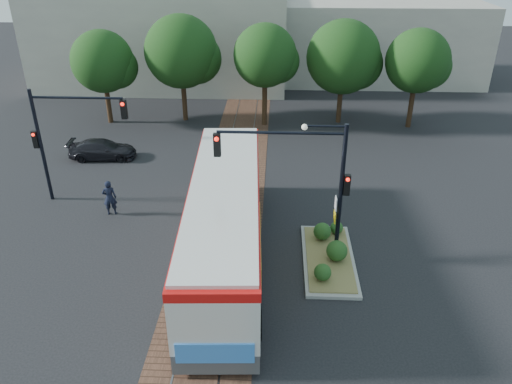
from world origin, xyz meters
TOP-DOWN VIEW (x-y plane):
  - ground at (0.00, 0.00)m, footprint 120.00×120.00m
  - trackbed at (0.00, 4.00)m, footprint 3.60×40.00m
  - tree_row at (1.21, 16.42)m, footprint 26.40×5.60m
  - warehouses at (-0.53, 28.75)m, footprint 40.00×13.00m
  - city_bus at (0.34, -0.92)m, footprint 3.52×13.59m
  - traffic_island at (4.82, -0.90)m, footprint 2.20×5.20m
  - signal_pole_main at (3.86, -0.81)m, footprint 5.49×0.46m
  - signal_pole_left at (-8.37, 4.00)m, footprint 4.99×0.34m
  - officer at (-5.84, 2.58)m, footprint 0.76×0.59m
  - parked_car at (-8.45, 9.42)m, footprint 4.21×1.94m

SIDE VIEW (x-z plane):
  - ground at x=0.00m, z-range 0.00..0.00m
  - trackbed at x=0.00m, z-range 0.00..0.02m
  - traffic_island at x=4.82m, z-range -0.24..0.89m
  - parked_car at x=-8.45m, z-range 0.00..1.19m
  - officer at x=-5.84m, z-range 0.00..1.86m
  - city_bus at x=0.34m, z-range 0.21..3.81m
  - warehouses at x=-0.53m, z-range -0.19..7.81m
  - signal_pole_left at x=-8.37m, z-range 0.86..6.86m
  - signal_pole_main at x=3.86m, z-range 1.16..7.16m
  - tree_row at x=1.21m, z-range 1.01..8.69m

